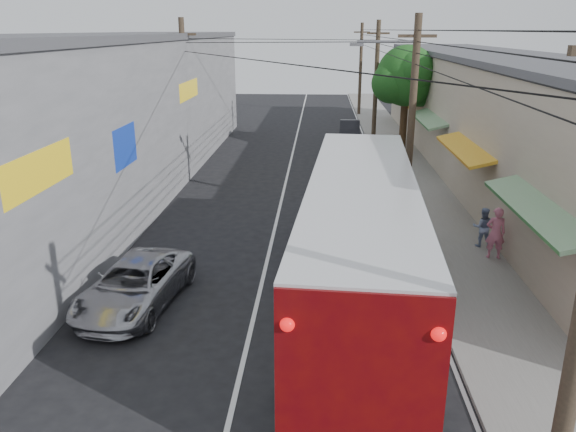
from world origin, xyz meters
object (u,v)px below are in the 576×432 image
parked_car_mid (373,161)px  pedestrian_near (496,233)px  parked_suv (366,186)px  jeepney (135,285)px  parked_car_far (350,130)px  coach_bus (360,243)px  pedestrian_far (483,227)px

parked_car_mid → pedestrian_near: size_ratio=2.33×
parked_suv → pedestrian_near: pedestrian_near is taller
jeepney → parked_car_far: parked_car_far is taller
jeepney → parked_suv: size_ratio=0.78×
coach_bus → jeepney: (-6.23, -0.17, -1.31)m
parked_car_mid → pedestrian_near: 12.17m
coach_bus → parked_car_far: bearing=91.7°
parked_suv → parked_car_far: bearing=97.8°
coach_bus → parked_suv: bearing=88.4°
pedestrian_near → jeepney: bearing=22.9°
coach_bus → parked_suv: (0.96, 9.96, -1.10)m
coach_bus → pedestrian_near: 6.10m
parked_suv → pedestrian_near: size_ratio=3.35×
pedestrian_near → pedestrian_far: size_ratio=1.25×
pedestrian_far → jeepney: bearing=32.7°
jeepney → parked_car_mid: parked_car_mid is taller
coach_bus → jeepney: size_ratio=2.86×
coach_bus → parked_car_mid: coach_bus is taller
parked_car_mid → pedestrian_far: (2.88, -10.73, 0.12)m
parked_suv → parked_car_far: (0.00, 15.59, -0.20)m
pedestrian_far → parked_suv: bearing=-46.4°
parked_suv → pedestrian_far: parked_suv is taller
parked_car_far → pedestrian_near: 22.19m
jeepney → pedestrian_near: 11.65m
coach_bus → pedestrian_near: (4.76, 3.69, -0.95)m
parked_car_far → jeepney: bearing=-102.5°
coach_bus → jeepney: bearing=-174.6°
jeepney → parked_suv: parked_suv is taller
parked_car_far → pedestrian_far: bearing=-76.9°
coach_bus → pedestrian_near: coach_bus is taller
parked_suv → pedestrian_far: bearing=-47.0°
parked_car_mid → parked_car_far: (-0.80, 10.06, -0.05)m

